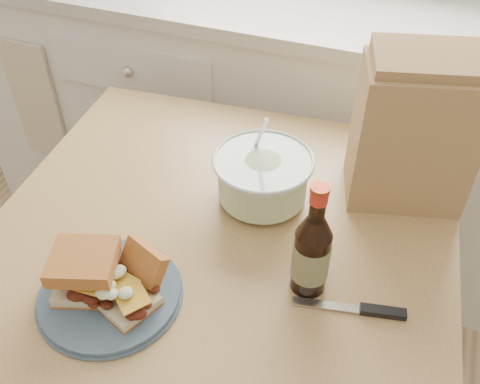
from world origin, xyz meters
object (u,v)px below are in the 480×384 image
(plate, at_px, (110,294))
(beer_bottle, at_px, (312,252))
(dining_table, at_px, (219,273))
(paper_bag, at_px, (413,135))
(coleslaw_bowl, at_px, (263,179))

(plate, height_order, beer_bottle, beer_bottle)
(dining_table, height_order, plate, plate)
(plate, distance_m, paper_bag, 0.66)
(dining_table, distance_m, plate, 0.27)
(dining_table, distance_m, coleslaw_bowl, 0.22)
(coleslaw_bowl, height_order, paper_bag, paper_bag)
(dining_table, xyz_separation_m, paper_bag, (0.32, 0.27, 0.27))
(plate, bearing_deg, paper_bag, 46.86)
(beer_bottle, bearing_deg, coleslaw_bowl, 114.67)
(plate, relative_size, coleslaw_bowl, 1.20)
(dining_table, height_order, beer_bottle, beer_bottle)
(coleslaw_bowl, relative_size, paper_bag, 0.69)
(beer_bottle, distance_m, paper_bag, 0.35)
(coleslaw_bowl, bearing_deg, paper_bag, 25.10)
(plate, distance_m, beer_bottle, 0.37)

